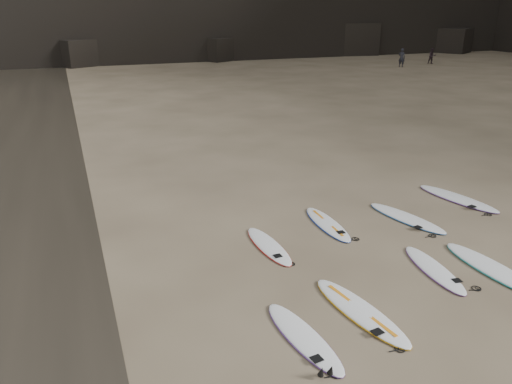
% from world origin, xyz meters
% --- Properties ---
extents(ground, '(240.00, 240.00, 0.00)m').
position_xyz_m(ground, '(0.00, 0.00, 0.00)').
color(ground, '#897559').
rests_on(ground, ground).
extents(surfboard_0, '(0.81, 2.37, 0.08)m').
position_xyz_m(surfboard_0, '(-3.97, -0.87, 0.04)').
color(surfboard_0, white).
rests_on(surfboard_0, ground).
extents(surfboard_1, '(1.00, 2.69, 0.09)m').
position_xyz_m(surfboard_1, '(-2.60, -0.54, 0.05)').
color(surfboard_1, white).
rests_on(surfboard_1, ground).
extents(surfboard_2, '(0.83, 2.31, 0.08)m').
position_xyz_m(surfboard_2, '(-0.19, 0.28, 0.04)').
color(surfboard_2, white).
rests_on(surfboard_2, ground).
extents(surfboard_3, '(0.77, 2.79, 0.10)m').
position_xyz_m(surfboard_3, '(1.04, -0.20, 0.05)').
color(surfboard_3, white).
rests_on(surfboard_3, ground).
extents(surfboard_5, '(0.64, 2.26, 0.08)m').
position_xyz_m(surfboard_5, '(-3.19, 2.65, 0.04)').
color(surfboard_5, white).
rests_on(surfboard_5, ground).
extents(surfboard_6, '(0.67, 2.39, 0.09)m').
position_xyz_m(surfboard_6, '(-1.22, 3.29, 0.04)').
color(surfboard_6, white).
rests_on(surfboard_6, ground).
extents(surfboard_7, '(1.19, 2.63, 0.09)m').
position_xyz_m(surfboard_7, '(1.00, 2.86, 0.05)').
color(surfboard_7, white).
rests_on(surfboard_7, ground).
extents(surfboard_8, '(1.22, 2.83, 0.10)m').
position_xyz_m(surfboard_8, '(3.36, 3.53, 0.05)').
color(surfboard_8, white).
rests_on(surfboard_8, ground).
extents(person_a, '(0.69, 0.75, 1.73)m').
position_xyz_m(person_a, '(22.85, 33.03, 0.86)').
color(person_a, black).
rests_on(person_a, ground).
extents(person_b, '(0.88, 0.77, 1.52)m').
position_xyz_m(person_b, '(27.35, 34.22, 0.76)').
color(person_b, '#2B1E22').
rests_on(person_b, ground).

